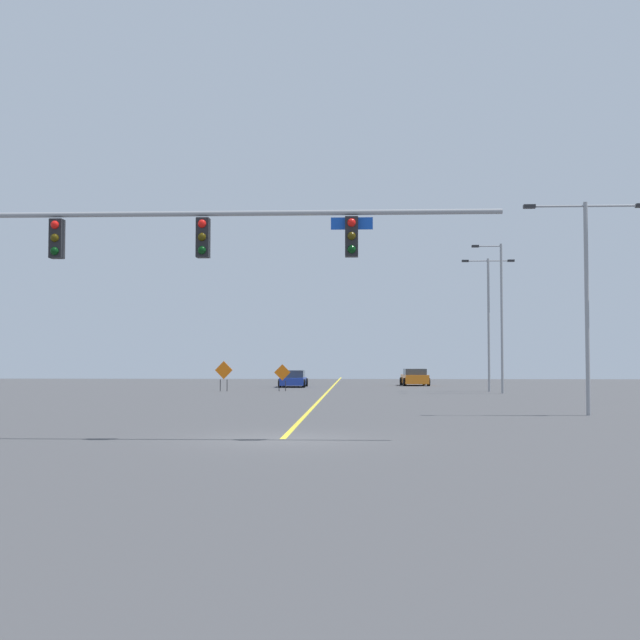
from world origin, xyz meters
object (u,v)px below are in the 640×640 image
(traffic_signal_assembly, at_px, (128,250))
(car_orange_far, at_px, (415,378))
(street_lamp_mid_left, at_px, (500,311))
(construction_sign_left_lane, at_px, (282,374))
(car_blue_near, at_px, (293,379))
(street_lamp_far_right, at_px, (489,313))
(street_lamp_near_right, at_px, (587,286))
(construction_sign_left_shoulder, at_px, (224,372))

(traffic_signal_assembly, height_order, car_orange_far, traffic_signal_assembly)
(street_lamp_mid_left, height_order, construction_sign_left_lane, street_lamp_mid_left)
(traffic_signal_assembly, bearing_deg, street_lamp_mid_left, 63.95)
(construction_sign_left_lane, relative_size, car_blue_near, 0.40)
(street_lamp_mid_left, xyz_separation_m, car_blue_near, (-13.82, 11.91, -4.50))
(street_lamp_mid_left, height_order, car_orange_far, street_lamp_mid_left)
(street_lamp_far_right, relative_size, construction_sign_left_lane, 4.90)
(street_lamp_far_right, relative_size, car_blue_near, 1.98)
(street_lamp_near_right, distance_m, construction_sign_left_lane, 27.74)
(street_lamp_far_right, xyz_separation_m, street_lamp_mid_left, (0.22, -3.02, -0.04))
(street_lamp_mid_left, bearing_deg, construction_sign_left_lane, 167.14)
(traffic_signal_assembly, relative_size, street_lamp_near_right, 1.97)
(street_lamp_far_right, xyz_separation_m, car_orange_far, (-4.00, 12.96, -4.51))
(street_lamp_far_right, bearing_deg, car_orange_far, 107.15)
(construction_sign_left_lane, xyz_separation_m, car_orange_far, (9.67, 12.81, -0.49))
(street_lamp_far_right, relative_size, street_lamp_mid_left, 0.94)
(street_lamp_near_right, distance_m, car_orange_far, 37.14)
(construction_sign_left_shoulder, distance_m, car_orange_far, 18.76)
(street_lamp_mid_left, distance_m, construction_sign_left_lane, 14.79)
(car_blue_near, bearing_deg, street_lamp_far_right, -33.21)
(car_orange_far, bearing_deg, construction_sign_left_shoulder, -136.42)
(traffic_signal_assembly, xyz_separation_m, street_lamp_far_right, (14.72, 33.58, 0.18))
(street_lamp_near_right, xyz_separation_m, car_orange_far, (-3.94, 36.70, -4.20))
(construction_sign_left_shoulder, bearing_deg, street_lamp_far_right, -0.11)
(traffic_signal_assembly, relative_size, street_lamp_far_right, 1.80)
(street_lamp_far_right, relative_size, construction_sign_left_shoulder, 4.38)
(traffic_signal_assembly, relative_size, street_lamp_mid_left, 1.69)
(street_lamp_far_right, distance_m, street_lamp_mid_left, 3.02)
(street_lamp_near_right, bearing_deg, street_lamp_mid_left, 89.22)
(street_lamp_mid_left, relative_size, construction_sign_left_lane, 5.21)
(car_blue_near, bearing_deg, street_lamp_near_right, -67.48)
(construction_sign_left_lane, distance_m, car_orange_far, 16.05)
(street_lamp_far_right, relative_size, street_lamp_near_right, 1.10)
(street_lamp_near_right, height_order, street_lamp_mid_left, street_lamp_mid_left)
(street_lamp_mid_left, bearing_deg, street_lamp_near_right, -90.78)
(street_lamp_far_right, relative_size, car_orange_far, 2.20)
(street_lamp_near_right, relative_size, street_lamp_mid_left, 0.86)
(street_lamp_far_right, height_order, construction_sign_left_shoulder, street_lamp_far_right)
(construction_sign_left_shoulder, height_order, car_blue_near, construction_sign_left_shoulder)
(traffic_signal_assembly, distance_m, construction_sign_left_shoulder, 33.94)
(construction_sign_left_shoulder, bearing_deg, car_orange_far, 43.58)
(traffic_signal_assembly, distance_m, street_lamp_near_right, 17.66)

